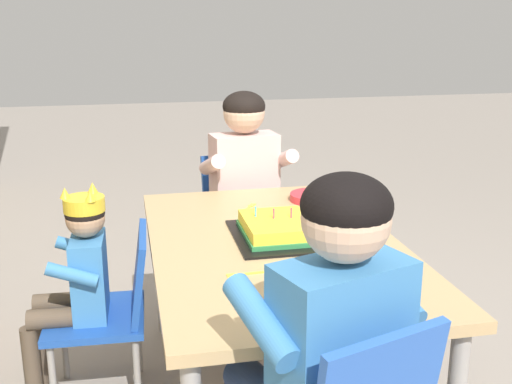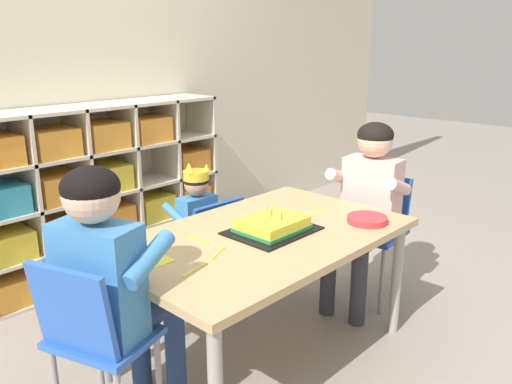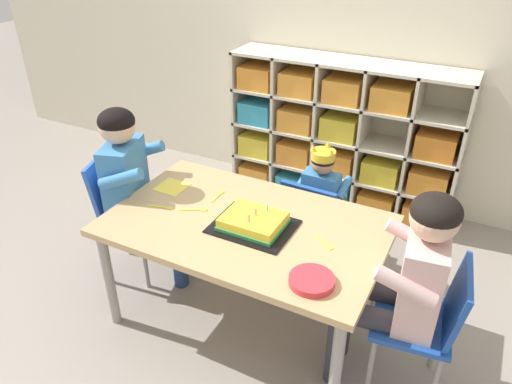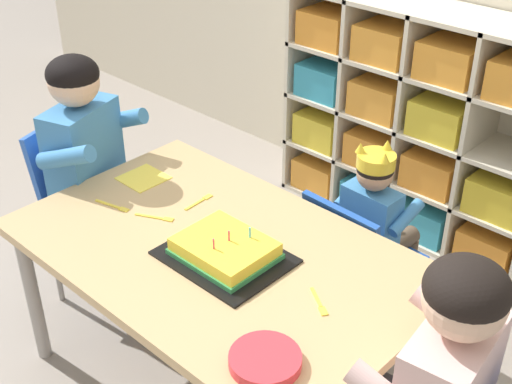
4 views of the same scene
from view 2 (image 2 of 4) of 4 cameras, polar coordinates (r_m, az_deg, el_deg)
name	(u,v)px [view 2 (image 2 of 4)]	position (r m, az deg, el deg)	size (l,w,h in m)	color
ground	(261,353)	(2.58, 0.58, -17.47)	(16.00, 16.00, 0.00)	gray
classroom_back_wall	(67,35)	(3.43, -20.18, 15.99)	(6.78, 0.10, 2.94)	beige
storage_cubby_shelf	(101,198)	(3.37, -16.83, -0.64)	(1.62, 0.33, 1.07)	beige
activity_table	(262,246)	(2.32, 0.62, -5.98)	(1.34, 0.83, 0.62)	tan
classroom_chair_blue	(206,244)	(2.86, -5.54, -5.76)	(0.37, 0.37, 0.63)	#1E4CA8
child_with_crown	(193,217)	(2.90, -7.03, -2.74)	(0.30, 0.31, 0.80)	#3D7FBC
classroom_chair_adult_side	(93,337)	(1.92, -17.63, -15.04)	(0.40, 0.41, 0.76)	blue
adult_helper_seated	(111,273)	(1.91, -15.78, -8.60)	(0.48, 0.46, 1.05)	#3D7FBC
classroom_chair_guest_side	(374,225)	(3.02, 12.91, -3.57)	(0.39, 0.39, 0.70)	#1E4CA8
guest_at_table_side	(367,196)	(2.86, 12.21, -0.41)	(0.45, 0.43, 1.03)	beige
birthday_cake_on_tray	(272,226)	(2.31, 1.80, -3.77)	(0.38, 0.30, 0.10)	black
paper_plate_stack	(367,219)	(2.48, 12.23, -2.99)	(0.19, 0.19, 0.03)	#DB333D
paper_napkin_square	(148,261)	(2.06, -11.89, -7.45)	(0.15, 0.15, 0.00)	#F4DB4C
fork_beside_plate_stack	(196,239)	(2.24, -6.63, -5.23)	(0.02, 0.13, 0.00)	yellow
fork_near_child_seat	(314,212)	(2.60, 6.43, -2.16)	(0.11, 0.08, 0.00)	yellow
fork_at_table_front_edge	(219,252)	(2.10, -4.17, -6.67)	(0.13, 0.08, 0.00)	yellow
fork_scattered_mid_table	(196,269)	(1.96, -6.65, -8.44)	(0.14, 0.05, 0.00)	yellow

